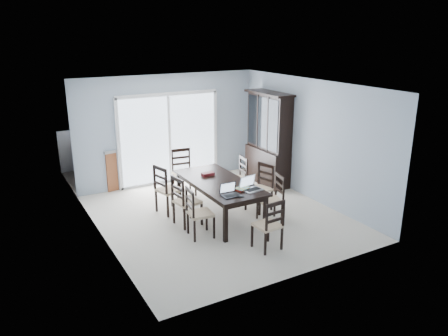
{
  "coord_description": "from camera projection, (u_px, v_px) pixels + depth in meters",
  "views": [
    {
      "loc": [
        -3.84,
        -7.03,
        3.56
      ],
      "look_at": [
        0.11,
        0.0,
        1.0
      ],
      "focal_mm": 35.0,
      "sensor_mm": 36.0,
      "label": 1
    }
  ],
  "objects": [
    {
      "name": "floor",
      "position": [
        219.0,
        217.0,
        8.71
      ],
      "size": [
        5.0,
        5.0,
        0.0
      ],
      "primitive_type": "plane",
      "color": "beige",
      "rests_on": "ground"
    },
    {
      "name": "ceiling",
      "position": [
        219.0,
        85.0,
        7.92
      ],
      "size": [
        5.0,
        5.0,
        0.0
      ],
      "primitive_type": "plane",
      "rotation": [
        3.14,
        0.0,
        0.0
      ],
      "color": "white",
      "rests_on": "back_wall"
    },
    {
      "name": "back_wall",
      "position": [
        169.0,
        129.0,
        10.39
      ],
      "size": [
        4.5,
        0.02,
        2.6
      ],
      "primitive_type": "cube",
      "color": "#98A7B6",
      "rests_on": "floor"
    },
    {
      "name": "wall_left",
      "position": [
        101.0,
        172.0,
        7.26
      ],
      "size": [
        0.02,
        5.0,
        2.6
      ],
      "primitive_type": "cube",
      "color": "#98A7B6",
      "rests_on": "floor"
    },
    {
      "name": "wall_right",
      "position": [
        311.0,
        140.0,
        9.37
      ],
      "size": [
        0.02,
        5.0,
        2.6
      ],
      "primitive_type": "cube",
      "color": "#98A7B6",
      "rests_on": "floor"
    },
    {
      "name": "balcony",
      "position": [
        156.0,
        172.0,
        11.63
      ],
      "size": [
        4.5,
        2.0,
        0.1
      ],
      "primitive_type": "cube",
      "color": "gray",
      "rests_on": "ground"
    },
    {
      "name": "railing",
      "position": [
        142.0,
        142.0,
        12.28
      ],
      "size": [
        4.5,
        0.06,
        1.1
      ],
      "primitive_type": "cube",
      "color": "#99999E",
      "rests_on": "balcony"
    },
    {
      "name": "dining_table",
      "position": [
        219.0,
        185.0,
        8.5
      ],
      "size": [
        1.0,
        2.2,
        0.75
      ],
      "color": "black",
      "rests_on": "floor"
    },
    {
      "name": "china_hutch",
      "position": [
        268.0,
        140.0,
        10.37
      ],
      "size": [
        0.5,
        1.38,
        2.2
      ],
      "color": "black",
      "rests_on": "floor"
    },
    {
      "name": "sliding_door",
      "position": [
        169.0,
        138.0,
        10.44
      ],
      "size": [
        2.52,
        0.05,
        2.18
      ],
      "color": "silver",
      "rests_on": "floor"
    },
    {
      "name": "chair_left_near",
      "position": [
        196.0,
        207.0,
        7.69
      ],
      "size": [
        0.46,
        0.45,
        1.08
      ],
      "rotation": [
        0.0,
        0.0,
        -1.68
      ],
      "color": "black",
      "rests_on": "floor"
    },
    {
      "name": "chair_left_mid",
      "position": [
        183.0,
        196.0,
        8.15
      ],
      "size": [
        0.49,
        0.48,
        1.13
      ],
      "rotation": [
        0.0,
        0.0,
        -1.43
      ],
      "color": "black",
      "rests_on": "floor"
    },
    {
      "name": "chair_left_far",
      "position": [
        165.0,
        184.0,
        8.7
      ],
      "size": [
        0.54,
        0.53,
        1.17
      ],
      "rotation": [
        0.0,
        0.0,
        -1.33
      ],
      "color": "black",
      "rests_on": "floor"
    },
    {
      "name": "chair_right_near",
      "position": [
        274.0,
        193.0,
        8.36
      ],
      "size": [
        0.5,
        0.49,
        1.08
      ],
      "rotation": [
        0.0,
        0.0,
        1.34
      ],
      "color": "black",
      "rests_on": "floor"
    },
    {
      "name": "chair_right_mid",
      "position": [
        262.0,
        182.0,
        8.93
      ],
      "size": [
        0.52,
        0.51,
        1.11
      ],
      "rotation": [
        0.0,
        0.0,
        1.84
      ],
      "color": "black",
      "rests_on": "floor"
    },
    {
      "name": "chair_right_far",
      "position": [
        239.0,
        173.0,
        9.58
      ],
      "size": [
        0.46,
        0.45,
        1.06
      ],
      "rotation": [
        0.0,
        0.0,
        1.44
      ],
      "color": "black",
      "rests_on": "floor"
    },
    {
      "name": "chair_end_near",
      "position": [
        271.0,
        220.0,
        7.22
      ],
      "size": [
        0.43,
        0.44,
        1.05
      ],
      "rotation": [
        0.0,
        0.0,
        0.08
      ],
      "color": "black",
      "rests_on": "floor"
    },
    {
      "name": "chair_end_far",
      "position": [
        183.0,
        167.0,
        9.82
      ],
      "size": [
        0.49,
        0.5,
        1.18
      ],
      "rotation": [
        0.0,
        0.0,
        3.02
      ],
      "color": "black",
      "rests_on": "floor"
    },
    {
      "name": "laptop_dark",
      "position": [
        231.0,
        193.0,
        7.71
      ],
      "size": [
        0.33,
        0.23,
        0.22
      ],
      "rotation": [
        0.0,
        0.0,
        -0.02
      ],
      "color": "black",
      "rests_on": "dining_table"
    },
    {
      "name": "laptop_silver",
      "position": [
        252.0,
        187.0,
        7.99
      ],
      "size": [
        0.4,
        0.3,
        0.25
      ],
      "rotation": [
        0.0,
        0.0,
        0.15
      ],
      "color": "silver",
      "rests_on": "dining_table"
    },
    {
      "name": "book_stack",
      "position": [
        242.0,
        189.0,
        8.02
      ],
      "size": [
        0.31,
        0.27,
        0.04
      ],
      "rotation": [
        0.0,
        0.0,
        0.23
      ],
      "color": "maroon",
      "rests_on": "dining_table"
    },
    {
      "name": "cell_phone",
      "position": [
        241.0,
        197.0,
        7.67
      ],
      "size": [
        0.11,
        0.05,
        0.01
      ],
      "primitive_type": "cube",
      "rotation": [
        0.0,
        0.0,
        -0.05
      ],
      "color": "black",
      "rests_on": "dining_table"
    },
    {
      "name": "game_box",
      "position": [
        208.0,
        174.0,
        8.8
      ],
      "size": [
        0.26,
        0.13,
        0.06
      ],
      "primitive_type": "cube",
      "rotation": [
        0.0,
        0.0,
        0.02
      ],
      "color": "#430D11",
      "rests_on": "dining_table"
    },
    {
      "name": "hot_tub",
      "position": [
        126.0,
        157.0,
        11.02
      ],
      "size": [
        2.15,
        1.99,
        0.97
      ],
      "rotation": [
        0.0,
        0.0,
        0.19
      ],
      "color": "brown",
      "rests_on": "balcony"
    }
  ]
}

